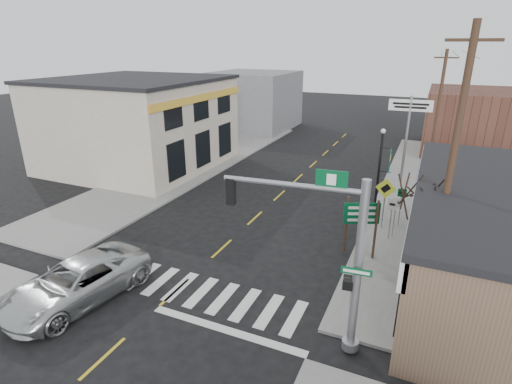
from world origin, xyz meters
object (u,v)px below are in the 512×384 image
at_px(dance_center_sign, 409,117).
at_px(guide_sign, 361,219).
at_px(traffic_signal_pole, 336,247).
at_px(utility_pole_near, 452,164).
at_px(bare_tree, 421,185).
at_px(utility_pole_far, 437,112).
at_px(suv, 77,282).
at_px(lamp_post, 380,167).
at_px(fire_hydrant, 360,244).

bearing_deg(dance_center_sign, guide_sign, -96.63).
height_order(traffic_signal_pole, utility_pole_near, utility_pole_near).
relative_size(bare_tree, utility_pole_far, 0.58).
bearing_deg(traffic_signal_pole, suv, -176.69).
xyz_separation_m(lamp_post, utility_pole_near, (3.14, -6.21, 2.24)).
bearing_deg(dance_center_sign, utility_pole_far, 56.92).
xyz_separation_m(suv, guide_sign, (9.45, 7.76, 1.18)).
bearing_deg(guide_sign, bare_tree, -43.61).
bearing_deg(utility_pole_far, suv, -111.02).
xyz_separation_m(traffic_signal_pole, utility_pole_near, (3.01, 4.98, 1.62)).
height_order(traffic_signal_pole, fire_hydrant, traffic_signal_pole).
xyz_separation_m(guide_sign, bare_tree, (2.26, -0.82, 2.27)).
bearing_deg(bare_tree, fire_hydrant, 149.02).
distance_m(dance_center_sign, utility_pole_far, 3.46).
height_order(guide_sign, utility_pole_near, utility_pole_near).
relative_size(suv, utility_pole_far, 0.64).
distance_m(suv, fire_hydrant, 12.58).
bearing_deg(lamp_post, dance_center_sign, 106.90).
relative_size(suv, bare_tree, 1.11).
bearing_deg(fire_hydrant, dance_center_sign, 85.97).
distance_m(suv, utility_pole_near, 14.91).
xyz_separation_m(lamp_post, bare_tree, (2.20, -5.74, 1.16)).
relative_size(guide_sign, fire_hydrant, 4.37).
xyz_separation_m(traffic_signal_pole, guide_sign, (-0.19, 6.27, -1.72)).
relative_size(suv, fire_hydrant, 8.80).
distance_m(guide_sign, bare_tree, 3.30).
height_order(suv, fire_hydrant, suv).
distance_m(traffic_signal_pole, guide_sign, 6.50).
distance_m(traffic_signal_pole, lamp_post, 11.21).
height_order(lamp_post, bare_tree, bare_tree).
relative_size(traffic_signal_pole, lamp_post, 1.18).
height_order(guide_sign, bare_tree, bare_tree).
distance_m(fire_hydrant, dance_center_sign, 12.47).
relative_size(fire_hydrant, utility_pole_far, 0.07).
relative_size(suv, guide_sign, 2.01).
bearing_deg(fire_hydrant, suv, -138.72).
xyz_separation_m(fire_hydrant, bare_tree, (2.26, -1.36, 3.77)).
height_order(lamp_post, utility_pole_far, utility_pole_far).
xyz_separation_m(lamp_post, dance_center_sign, (0.76, 7.30, 1.66)).
distance_m(fire_hydrant, utility_pole_near, 6.09).
distance_m(fire_hydrant, lamp_post, 5.11).
distance_m(utility_pole_near, utility_pole_far, 16.52).
bearing_deg(bare_tree, lamp_post, 110.95).
relative_size(guide_sign, dance_center_sign, 0.48).
bearing_deg(dance_center_sign, fire_hydrant, -96.81).
bearing_deg(lamp_post, suv, -104.00).
height_order(lamp_post, utility_pole_near, utility_pole_near).
bearing_deg(utility_pole_far, traffic_signal_pole, -89.73).
xyz_separation_m(traffic_signal_pole, utility_pole_far, (2.38, 21.48, 1.04)).
bearing_deg(suv, bare_tree, 40.20).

